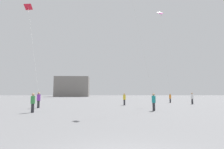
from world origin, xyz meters
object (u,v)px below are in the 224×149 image
Objects in this scene: person_in_green at (33,102)px; person_in_purple at (39,99)px; kite_magenta_delta at (161,17)px; kite_crimson_delta at (28,8)px; person_in_teal at (154,101)px; person_in_yellow at (124,99)px; person_in_white at (192,98)px; building_left_hall at (72,87)px; person_in_orange at (170,98)px.

person_in_green is 0.93× the size of person_in_purple.
kite_magenta_delta is 22.29m from kite_crimson_delta.
kite_magenta_delta is (4.59, 12.57, 14.02)m from person_in_teal.
person_in_yellow reaches higher than person_in_teal.
building_left_hall reaches higher than person_in_white.
kite_crimson_delta is (-17.64, 11.04, 14.61)m from person_in_teal.
person_in_green is at bearing -138.16° from kite_magenta_delta.
person_in_white is at bearing -63.51° from building_left_hall.
person_in_teal is 0.12× the size of kite_magenta_delta.
person_in_orange is 0.11× the size of kite_crimson_delta.
person_in_purple reaches higher than person_in_orange.
kite_magenta_delta is at bearing -175.95° from person_in_green.
kite_crimson_delta is at bearing 2.30° from person_in_yellow.
building_left_hall is at bearing -61.05° from person_in_yellow.
building_left_hall reaches higher than person_in_teal.
kite_magenta_delta is at bearing -66.15° from building_left_hall.
person_in_teal is 78.59m from building_left_hall.
person_in_orange is 14.42m from kite_magenta_delta.
kite_crimson_delta is (-22.23, -1.54, 0.59)m from kite_magenta_delta.
person_in_teal is 11.19m from person_in_green.
kite_crimson_delta reaches higher than person_in_green.
kite_crimson_delta is (-26.45, -0.12, 14.55)m from person_in_white.
building_left_hall is (-10.49, 71.42, 3.99)m from person_in_purple.
person_in_orange is 66.96m from building_left_hall.
person_in_white is 71.48m from building_left_hall.
person_in_yellow is 0.12× the size of kite_magenta_delta.
person_in_green is 1.04× the size of person_in_orange.
person_in_white reaches higher than person_in_green.
person_in_yellow is 21.42m from kite_crimson_delta.
person_in_white is 0.11× the size of building_left_hall.
person_in_green is 25.29m from kite_magenta_delta.
person_in_yellow is at bearing -149.03° from kite_magenta_delta.
kite_crimson_delta is (-24.26, -4.09, 14.64)m from person_in_orange.
person_in_purple reaches higher than person_in_yellow.
person_in_teal is 1.04× the size of person_in_orange.
person_in_orange is 28.63m from kite_crimson_delta.
person_in_white is 22.64m from person_in_purple.
person_in_white is at bearing -18.56° from kite_magenta_delta.
kite_magenta_delta reaches higher than person_in_white.
person_in_yellow is (-2.17, 8.52, 0.01)m from person_in_teal.
person_in_white is 0.12× the size of kite_magenta_delta.
person_in_white is (8.81, 11.16, 0.05)m from person_in_teal.
building_left_hall reaches higher than person_in_yellow.
building_left_hall is at bearing 22.20° from person_in_orange.
person_in_yellow is at bearing -9.25° from kite_crimson_delta.
person_in_purple is (-19.15, -11.52, 0.11)m from person_in_orange.
kite_crimson_delta is at bearing -100.18° from person_in_green.
person_in_yellow is 0.12× the size of kite_crimson_delta.
person_in_purple is at bearing 99.28° from person_in_teal.
building_left_hall is at bearing 18.25° from person_in_purple.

